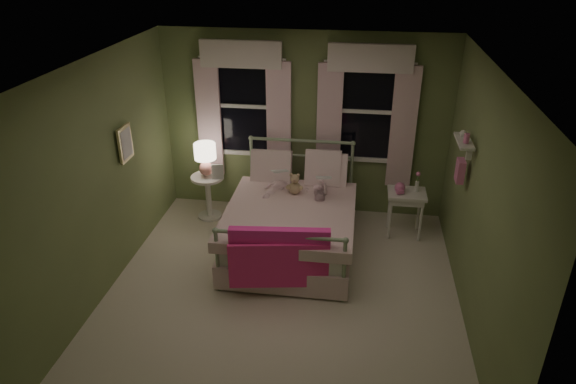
% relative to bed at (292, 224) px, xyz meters
% --- Properties ---
extents(room_shell, '(4.20, 4.20, 4.20)m').
position_rel_bed_xyz_m(room_shell, '(0.01, -0.93, 0.92)').
color(room_shell, silver).
rests_on(room_shell, ground).
extents(bed, '(1.58, 2.04, 1.18)m').
position_rel_bed_xyz_m(bed, '(0.00, 0.00, 0.00)').
color(bed, white).
rests_on(bed, ground).
extents(pink_throw, '(1.10, 0.28, 0.71)m').
position_rel_bed_xyz_m(pink_throw, '(-0.01, -1.02, 0.23)').
color(pink_throw, '#FA31A0').
rests_on(pink_throw, bed).
extents(child_left, '(0.30, 0.24, 0.73)m').
position_rel_bed_xyz_m(child_left, '(-0.29, 0.43, 0.56)').
color(child_left, '#F7D1DD').
rests_on(child_left, bed).
extents(child_right, '(0.36, 0.30, 0.68)m').
position_rel_bed_xyz_m(child_right, '(0.27, 0.43, 0.53)').
color(child_right, '#F7D1DD').
rests_on(child_right, bed).
extents(book_left, '(0.23, 0.17, 0.26)m').
position_rel_bed_xyz_m(book_left, '(-0.29, 0.18, 0.59)').
color(book_left, beige).
rests_on(book_left, child_left).
extents(book_right, '(0.21, 0.13, 0.26)m').
position_rel_bed_xyz_m(book_right, '(0.27, 0.18, 0.54)').
color(book_right, beige).
rests_on(book_right, child_right).
extents(teddy_bear, '(0.22, 0.18, 0.30)m').
position_rel_bed_xyz_m(teddy_bear, '(-0.01, 0.27, 0.42)').
color(teddy_bear, tan).
rests_on(teddy_bear, bed).
extents(nightstand_left, '(0.46, 0.46, 0.65)m').
position_rel_bed_xyz_m(nightstand_left, '(-1.31, 0.68, 0.04)').
color(nightstand_left, white).
rests_on(nightstand_left, ground).
extents(table_lamp, '(0.30, 0.30, 0.47)m').
position_rel_bed_xyz_m(table_lamp, '(-1.31, 0.68, 0.58)').
color(table_lamp, '#DC8A82').
rests_on(table_lamp, nightstand_left).
extents(book_nightstand, '(0.19, 0.24, 0.02)m').
position_rel_bed_xyz_m(book_nightstand, '(-1.21, 0.60, 0.28)').
color(book_nightstand, beige).
rests_on(book_nightstand, nightstand_left).
extents(nightstand_right, '(0.50, 0.40, 0.64)m').
position_rel_bed_xyz_m(nightstand_right, '(1.46, 0.57, 0.17)').
color(nightstand_right, white).
rests_on(nightstand_right, ground).
extents(pink_toy, '(0.14, 0.19, 0.14)m').
position_rel_bed_xyz_m(pink_toy, '(1.36, 0.57, 0.33)').
color(pink_toy, pink).
rests_on(pink_toy, nightstand_right).
extents(bud_vase, '(0.06, 0.06, 0.28)m').
position_rel_bed_xyz_m(bud_vase, '(1.58, 0.62, 0.41)').
color(bud_vase, white).
rests_on(bud_vase, nightstand_right).
extents(window_left, '(1.34, 0.13, 1.96)m').
position_rel_bed_xyz_m(window_left, '(-0.84, 1.10, 1.25)').
color(window_left, black).
rests_on(window_left, room_shell).
extents(window_right, '(1.34, 0.13, 1.96)m').
position_rel_bed_xyz_m(window_right, '(0.86, 1.10, 1.25)').
color(window_right, black).
rests_on(window_right, room_shell).
extents(wall_shelf, '(0.15, 0.50, 0.60)m').
position_rel_bed_xyz_m(wall_shelf, '(1.91, -0.23, 1.15)').
color(wall_shelf, white).
rests_on(wall_shelf, room_shell).
extents(framed_picture, '(0.03, 0.32, 0.42)m').
position_rel_bed_xyz_m(framed_picture, '(-1.94, -0.33, 1.12)').
color(framed_picture, beige).
rests_on(framed_picture, room_shell).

